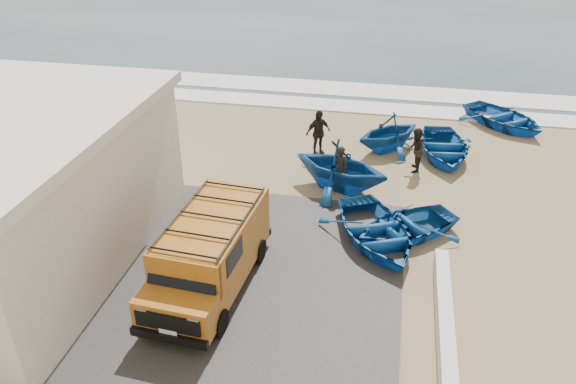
{
  "coord_description": "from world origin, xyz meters",
  "views": [
    {
      "loc": [
        3.33,
        -13.35,
        9.55
      ],
      "look_at": [
        0.4,
        1.21,
        1.2
      ],
      "focal_mm": 35.0,
      "sensor_mm": 36.0,
      "label": 1
    }
  ],
  "objects_px": {
    "boat_mid_right": "(444,147)",
    "boat_near_left": "(376,231)",
    "boat_far_right": "(504,118)",
    "fisherman_front": "(340,169)",
    "boat_near_right": "(406,226)",
    "fisherman_middle": "(415,150)",
    "boat_far_left": "(388,132)",
    "van": "(210,251)",
    "parapet": "(445,332)",
    "boat_mid_left": "(341,166)",
    "fisherman_back": "(318,133)"
  },
  "relations": [
    {
      "from": "boat_mid_right",
      "to": "boat_near_right",
      "type": "bearing_deg",
      "value": -109.16
    },
    {
      "from": "fisherman_middle",
      "to": "boat_mid_left",
      "type": "bearing_deg",
      "value": -49.67
    },
    {
      "from": "van",
      "to": "boat_mid_right",
      "type": "relative_size",
      "value": 1.29
    },
    {
      "from": "fisherman_front",
      "to": "fisherman_middle",
      "type": "height_order",
      "value": "fisherman_front"
    },
    {
      "from": "van",
      "to": "boat_far_right",
      "type": "bearing_deg",
      "value": 59.3
    },
    {
      "from": "fisherman_middle",
      "to": "boat_far_right",
      "type": "bearing_deg",
      "value": 145.67
    },
    {
      "from": "van",
      "to": "boat_far_left",
      "type": "height_order",
      "value": "van"
    },
    {
      "from": "boat_far_left",
      "to": "fisherman_middle",
      "type": "xyz_separation_m",
      "value": [
        1.04,
        -1.64,
        0.06
      ]
    },
    {
      "from": "boat_near_right",
      "to": "boat_far_left",
      "type": "height_order",
      "value": "boat_far_left"
    },
    {
      "from": "parapet",
      "to": "boat_near_left",
      "type": "height_order",
      "value": "boat_near_left"
    },
    {
      "from": "van",
      "to": "boat_near_right",
      "type": "height_order",
      "value": "van"
    },
    {
      "from": "boat_near_right",
      "to": "fisherman_back",
      "type": "xyz_separation_m",
      "value": [
        -3.48,
        5.21,
        0.56
      ]
    },
    {
      "from": "boat_far_right",
      "to": "fisherman_front",
      "type": "xyz_separation_m",
      "value": [
        -6.34,
        -7.14,
        0.44
      ]
    },
    {
      "from": "boat_near_left",
      "to": "fisherman_front",
      "type": "xyz_separation_m",
      "value": [
        -1.43,
        2.98,
        0.44
      ]
    },
    {
      "from": "parapet",
      "to": "boat_mid_right",
      "type": "xyz_separation_m",
      "value": [
        0.35,
        10.29,
        0.12
      ]
    },
    {
      "from": "boat_near_left",
      "to": "fisherman_back",
      "type": "bearing_deg",
      "value": 89.41
    },
    {
      "from": "fisherman_back",
      "to": "boat_mid_left",
      "type": "bearing_deg",
      "value": -105.35
    },
    {
      "from": "fisherman_front",
      "to": "fisherman_back",
      "type": "bearing_deg",
      "value": -41.1
    },
    {
      "from": "van",
      "to": "fisherman_back",
      "type": "bearing_deg",
      "value": 84.2
    },
    {
      "from": "van",
      "to": "fisherman_back",
      "type": "relative_size",
      "value": 2.72
    },
    {
      "from": "boat_near_right",
      "to": "boat_far_left",
      "type": "xyz_separation_m",
      "value": [
        -0.81,
        6.12,
        0.42
      ]
    },
    {
      "from": "boat_near_right",
      "to": "boat_mid_left",
      "type": "xyz_separation_m",
      "value": [
        -2.29,
        2.52,
        0.56
      ]
    },
    {
      "from": "fisherman_front",
      "to": "fisherman_back",
      "type": "height_order",
      "value": "fisherman_back"
    },
    {
      "from": "parapet",
      "to": "van",
      "type": "bearing_deg",
      "value": 171.38
    },
    {
      "from": "parapet",
      "to": "boat_far_right",
      "type": "bearing_deg",
      "value": 77.63
    },
    {
      "from": "boat_mid_left",
      "to": "boat_far_left",
      "type": "xyz_separation_m",
      "value": [
        1.48,
        3.59,
        -0.14
      ]
    },
    {
      "from": "parapet",
      "to": "boat_mid_right",
      "type": "bearing_deg",
      "value": 88.06
    },
    {
      "from": "boat_mid_right",
      "to": "parapet",
      "type": "bearing_deg",
      "value": -98.32
    },
    {
      "from": "boat_mid_right",
      "to": "fisherman_front",
      "type": "height_order",
      "value": "fisherman_front"
    },
    {
      "from": "boat_far_left",
      "to": "boat_near_left",
      "type": "bearing_deg",
      "value": -44.08
    },
    {
      "from": "boat_mid_right",
      "to": "boat_far_left",
      "type": "xyz_separation_m",
      "value": [
        -2.16,
        0.19,
        0.37
      ]
    },
    {
      "from": "boat_near_left",
      "to": "van",
      "type": "bearing_deg",
      "value": -169.98
    },
    {
      "from": "boat_mid_right",
      "to": "fisherman_back",
      "type": "bearing_deg",
      "value": -177.88
    },
    {
      "from": "boat_mid_right",
      "to": "boat_far_left",
      "type": "distance_m",
      "value": 2.2
    },
    {
      "from": "fisherman_middle",
      "to": "parapet",
      "type": "bearing_deg",
      "value": 7.57
    },
    {
      "from": "boat_near_right",
      "to": "fisherman_front",
      "type": "bearing_deg",
      "value": -174.03
    },
    {
      "from": "van",
      "to": "boat_mid_right",
      "type": "height_order",
      "value": "van"
    },
    {
      "from": "fisherman_front",
      "to": "fisherman_back",
      "type": "relative_size",
      "value": 0.93
    },
    {
      "from": "fisherman_front",
      "to": "boat_far_right",
      "type": "bearing_deg",
      "value": -105.85
    },
    {
      "from": "boat_mid_right",
      "to": "boat_near_left",
      "type": "bearing_deg",
      "value": -115.2
    },
    {
      "from": "van",
      "to": "parapet",
      "type": "bearing_deg",
      "value": -4.51
    },
    {
      "from": "boat_far_right",
      "to": "fisherman_middle",
      "type": "bearing_deg",
      "value": -168.86
    },
    {
      "from": "van",
      "to": "fisherman_front",
      "type": "height_order",
      "value": "van"
    },
    {
      "from": "fisherman_front",
      "to": "boat_near_left",
      "type": "bearing_deg",
      "value": 141.41
    },
    {
      "from": "boat_near_right",
      "to": "fisherman_middle",
      "type": "bearing_deg",
      "value": 139.59
    },
    {
      "from": "fisherman_middle",
      "to": "boat_near_left",
      "type": "bearing_deg",
      "value": -9.67
    },
    {
      "from": "parapet",
      "to": "fisherman_back",
      "type": "relative_size",
      "value": 3.31
    },
    {
      "from": "parapet",
      "to": "boat_mid_left",
      "type": "distance_m",
      "value": 7.66
    },
    {
      "from": "van",
      "to": "boat_near_right",
      "type": "xyz_separation_m",
      "value": [
        5.0,
        3.45,
        -0.76
      ]
    },
    {
      "from": "boat_mid_left",
      "to": "van",
      "type": "bearing_deg",
      "value": 176.37
    }
  ]
}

